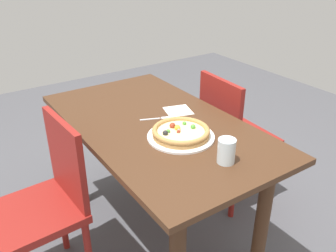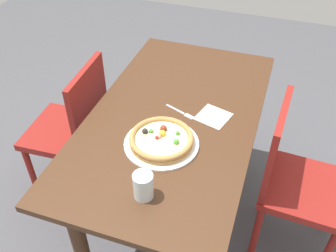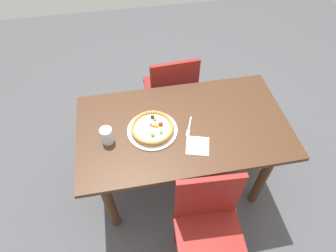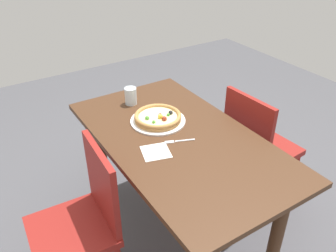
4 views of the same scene
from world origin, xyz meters
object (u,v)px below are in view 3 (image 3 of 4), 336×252
Objects in this scene: fork at (189,128)px; napkin at (198,146)px; drinking_glass at (107,136)px; chair_near at (171,92)px; pizza at (152,128)px; chair_far at (209,229)px; plate at (152,130)px; dining_table at (182,138)px.

fork is 0.15m from napkin.
drinking_glass is 0.78× the size of napkin.
napkin is (-0.02, 0.15, -0.00)m from fork.
napkin is (-0.02, 0.78, 0.27)m from chair_near.
fork is (-0.23, 0.02, -0.03)m from pizza.
plate is at bearing -64.42° from chair_far.
chair_far is at bearing -92.89° from chair_near.
chair_far is at bearing 93.57° from dining_table.
fork is (0.01, -0.57, 0.27)m from chair_far.
chair_near is 0.69m from fork.
chair_near is at bearing -93.19° from dining_table.
drinking_glass is at bearing -14.19° from napkin.
plate is at bearing 2.90° from dining_table.
plate is 2.97× the size of drinking_glass.
dining_table is 0.62m from chair_far.
pizza is 0.31m from napkin.
napkin reaches higher than dining_table.
pizza is at bearing -73.37° from fork.
fork is (-0.24, 0.02, -0.00)m from plate.
drinking_glass reaches higher than dining_table.
chair_far is 0.69m from plate.
chair_near is at bearing -86.58° from chair_far.
dining_table is at bearing -83.20° from chair_far.
dining_table is 4.99× the size of pizza.
dining_table is at bearing -113.67° from fork.
drinking_glass is at bearing 6.17° from pizza.
chair_near is 0.71m from plate.
chair_near is 1.20m from chair_far.
dining_table is at bearing -73.73° from napkin.
drinking_glass is at bearing -43.54° from chair_far.
chair_near is 3.24× the size of pizza.
chair_far is at bearing 112.28° from pizza.
napkin is at bearing 146.84° from pizza.
fork is at bearing -178.90° from drinking_glass.
plate is 2.31× the size of napkin.
chair_far reaches higher than fork.
chair_far reaches higher than dining_table.
pizza is (-0.00, -0.00, 0.03)m from plate.
dining_table is 0.52m from drinking_glass.
chair_near is at bearing -111.34° from plate.
chair_far is 5.63× the size of fork.
dining_table is 1.54× the size of chair_near.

